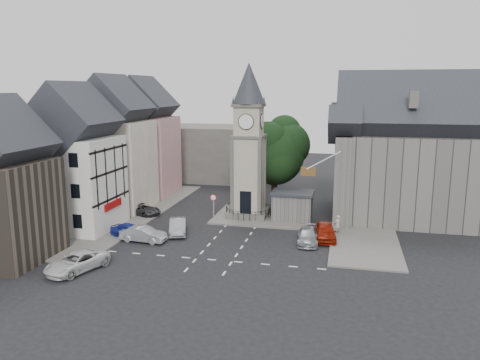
% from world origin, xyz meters
% --- Properties ---
extents(ground, '(120.00, 120.00, 0.00)m').
position_xyz_m(ground, '(0.00, 0.00, 0.00)').
color(ground, black).
rests_on(ground, ground).
extents(pavement_west, '(6.00, 30.00, 0.14)m').
position_xyz_m(pavement_west, '(-12.50, 6.00, 0.07)').
color(pavement_west, '#595651').
rests_on(pavement_west, ground).
extents(pavement_east, '(6.00, 26.00, 0.14)m').
position_xyz_m(pavement_east, '(12.00, 8.00, 0.07)').
color(pavement_east, '#595651').
rests_on(pavement_east, ground).
extents(central_island, '(10.00, 8.00, 0.16)m').
position_xyz_m(central_island, '(1.50, 8.00, 0.08)').
color(central_island, '#595651').
rests_on(central_island, ground).
extents(road_markings, '(20.00, 8.00, 0.01)m').
position_xyz_m(road_markings, '(0.00, -5.50, 0.01)').
color(road_markings, silver).
rests_on(road_markings, ground).
extents(clock_tower, '(4.86, 4.86, 16.25)m').
position_xyz_m(clock_tower, '(0.00, 7.99, 8.12)').
color(clock_tower, '#4C4944').
rests_on(clock_tower, ground).
extents(stone_shelter, '(4.30, 3.30, 3.08)m').
position_xyz_m(stone_shelter, '(4.80, 7.50, 1.55)').
color(stone_shelter, '#585551').
rests_on(stone_shelter, ground).
extents(town_tree, '(7.20, 7.20, 10.80)m').
position_xyz_m(town_tree, '(2.00, 13.00, 6.97)').
color(town_tree, black).
rests_on(town_tree, ground).
extents(warning_sign_post, '(0.70, 0.19, 2.85)m').
position_xyz_m(warning_sign_post, '(-3.20, 5.43, 2.03)').
color(warning_sign_post, black).
rests_on(warning_sign_post, ground).
extents(terrace_pink, '(8.10, 7.60, 12.80)m').
position_xyz_m(terrace_pink, '(-15.50, 16.00, 6.58)').
color(terrace_pink, tan).
rests_on(terrace_pink, ground).
extents(terrace_cream, '(8.10, 7.60, 12.80)m').
position_xyz_m(terrace_cream, '(-15.50, 8.00, 6.58)').
color(terrace_cream, beige).
rests_on(terrace_cream, ground).
extents(terrace_tudor, '(8.10, 7.60, 12.00)m').
position_xyz_m(terrace_tudor, '(-15.50, 0.00, 6.19)').
color(terrace_tudor, silver).
rests_on(terrace_tudor, ground).
extents(backdrop_west, '(20.00, 10.00, 8.00)m').
position_xyz_m(backdrop_west, '(-12.00, 28.00, 4.00)').
color(backdrop_west, '#4C4944').
rests_on(backdrop_west, ground).
extents(east_building, '(14.40, 11.40, 12.60)m').
position_xyz_m(east_building, '(15.59, 11.00, 6.26)').
color(east_building, '#585551').
rests_on(east_building, ground).
extents(east_boundary_wall, '(0.40, 16.00, 0.90)m').
position_xyz_m(east_boundary_wall, '(9.20, 10.00, 0.45)').
color(east_boundary_wall, '#585551').
rests_on(east_boundary_wall, ground).
extents(flagpole, '(3.68, 0.10, 2.74)m').
position_xyz_m(flagpole, '(8.00, 4.00, 7.00)').
color(flagpole, white).
rests_on(flagpole, ground).
extents(car_west_blue, '(4.36, 2.94, 1.38)m').
position_xyz_m(car_west_blue, '(-9.14, -1.83, 0.69)').
color(car_west_blue, navy).
rests_on(car_west_blue, ground).
extents(car_west_silver, '(4.31, 1.73, 1.39)m').
position_xyz_m(car_west_silver, '(-7.50, -2.46, 0.70)').
color(car_west_silver, '#A3A5AB').
rests_on(car_west_silver, ground).
extents(car_west_grey, '(4.94, 3.42, 1.25)m').
position_xyz_m(car_west_grey, '(-11.50, 5.91, 0.63)').
color(car_west_grey, '#2D2E30').
rests_on(car_west_grey, ground).
extents(car_island_silver, '(2.82, 4.59, 1.43)m').
position_xyz_m(car_island_silver, '(-5.31, 0.50, 0.71)').
color(car_island_silver, '#909498').
rests_on(car_island_silver, ground).
extents(car_island_east, '(2.11, 4.51, 1.27)m').
position_xyz_m(car_island_east, '(7.00, 0.50, 0.64)').
color(car_island_east, gray).
rests_on(car_island_east, ground).
extents(car_east_red, '(2.29, 4.68, 1.54)m').
position_xyz_m(car_east_red, '(8.50, 1.81, 0.77)').
color(car_east_red, maroon).
rests_on(car_east_red, ground).
extents(van_sw_white, '(3.89, 5.54, 1.40)m').
position_xyz_m(van_sw_white, '(-9.50, -10.00, 0.70)').
color(van_sw_white, silver).
rests_on(van_sw_white, ground).
extents(pedestrian, '(0.80, 0.80, 1.88)m').
position_xyz_m(pedestrian, '(9.52, 3.64, 0.94)').
color(pedestrian, '#AD9B8F').
rests_on(pedestrian, ground).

